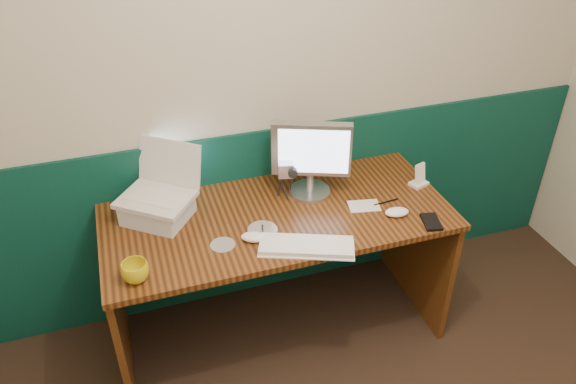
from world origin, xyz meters
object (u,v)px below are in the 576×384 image
object	(u,v)px
keyboard	(306,247)
mug	(135,272)
laptop	(152,177)
desk	(279,276)
camcorder	(285,177)
monitor	(310,160)

from	to	relation	value
keyboard	mug	size ratio (longest dim) A/B	3.64
laptop	keyboard	distance (m)	0.74
desk	mug	world-z (taller)	mug
desk	laptop	distance (m)	0.81
mug	camcorder	bearing A→B (deg)	27.21
keyboard	desk	bearing A→B (deg)	120.22
desk	keyboard	xyz separation A→B (m)	(0.04, -0.27, 0.39)
desk	camcorder	bearing A→B (deg)	59.39
laptop	mug	bearing A→B (deg)	-71.41
mug	camcorder	distance (m)	0.84
monitor	keyboard	xyz separation A→B (m)	(-0.16, -0.40, -0.17)
monitor	camcorder	xyz separation A→B (m)	(-0.12, 0.01, -0.08)
laptop	mug	xyz separation A→B (m)	(-0.14, -0.39, -0.18)
laptop	camcorder	bearing A→B (deg)	36.92
desk	mug	bearing A→B (deg)	-159.56
laptop	keyboard	size ratio (longest dim) A/B	0.79
laptop	mug	distance (m)	0.45
camcorder	mug	bearing A→B (deg)	-138.86
laptop	camcorder	size ratio (longest dim) A/B	1.43
monitor	mug	distance (m)	0.95
laptop	mug	size ratio (longest dim) A/B	2.87
desk	keyboard	world-z (taller)	keyboard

